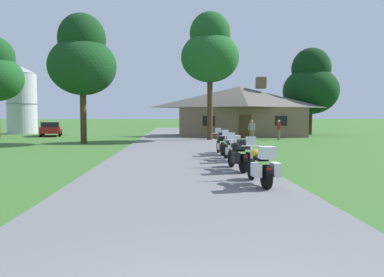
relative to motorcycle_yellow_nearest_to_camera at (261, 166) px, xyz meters
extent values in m
plane|color=#386628|center=(-2.18, 12.77, -0.61)|extent=(500.00, 500.00, 0.00)
cube|color=slate|center=(-2.18, 10.77, -0.58)|extent=(6.40, 80.00, 0.06)
cylinder|color=black|center=(-0.07, 0.96, -0.23)|extent=(0.15, 0.65, 0.64)
cylinder|color=black|center=(0.03, -0.48, -0.23)|extent=(0.20, 0.65, 0.64)
cube|color=silver|center=(-0.02, 0.22, -0.17)|extent=(0.30, 0.58, 0.30)
ellipsoid|color=gold|center=(-0.03, 0.48, 0.28)|extent=(0.33, 0.54, 0.26)
cube|color=black|center=(0.00, 0.02, 0.19)|extent=(0.31, 0.54, 0.10)
cylinder|color=silver|center=(-0.06, 0.92, 0.47)|extent=(0.66, 0.08, 0.03)
cylinder|color=silver|center=(-0.07, 0.96, 0.13)|extent=(0.08, 0.24, 0.73)
cube|color=#B2BCC6|center=(-0.07, 1.02, 0.61)|extent=(0.33, 0.13, 0.27)
sphere|color=silver|center=(-0.06, 0.92, 0.33)|extent=(0.11, 0.11, 0.11)
cube|color=silver|center=(0.03, -0.53, 0.41)|extent=(0.42, 0.39, 0.32)
cube|color=red|center=(0.05, -0.70, 0.00)|extent=(0.14, 0.04, 0.06)
cylinder|color=silver|center=(0.15, -0.15, -0.33)|extent=(0.11, 0.55, 0.07)
cube|color=silver|center=(-0.23, -0.44, -0.05)|extent=(0.23, 0.41, 0.36)
cube|color=silver|center=(0.29, -0.41, -0.05)|extent=(0.23, 0.41, 0.36)
cylinder|color=black|center=(-0.24, 3.76, -0.23)|extent=(0.20, 0.65, 0.64)
cylinder|color=black|center=(-0.05, 2.33, -0.23)|extent=(0.24, 0.66, 0.64)
cube|color=silver|center=(-0.14, 3.03, -0.17)|extent=(0.33, 0.59, 0.30)
ellipsoid|color=black|center=(-0.18, 3.29, 0.28)|extent=(0.37, 0.56, 0.26)
cube|color=black|center=(-0.12, 2.83, 0.19)|extent=(0.35, 0.55, 0.10)
cylinder|color=silver|center=(-0.24, 3.72, 0.47)|extent=(0.66, 0.12, 0.03)
cylinder|color=silver|center=(-0.24, 3.76, 0.13)|extent=(0.09, 0.24, 0.73)
cube|color=#B2BCC6|center=(-0.25, 3.82, 0.61)|extent=(0.33, 0.15, 0.27)
sphere|color=silver|center=(-0.24, 3.72, 0.33)|extent=(0.11, 0.11, 0.11)
cube|color=black|center=(-0.04, 2.28, 0.41)|extent=(0.45, 0.41, 0.32)
cube|color=red|center=(-0.02, 2.12, 0.00)|extent=(0.14, 0.05, 0.06)
cylinder|color=silver|center=(0.05, 2.67, -0.33)|extent=(0.14, 0.55, 0.07)
cube|color=black|center=(-0.31, 2.35, -0.05)|extent=(0.25, 0.42, 0.36)
cube|color=black|center=(0.20, 2.42, -0.05)|extent=(0.25, 0.42, 0.36)
cylinder|color=black|center=(-0.06, 6.62, -0.23)|extent=(0.18, 0.65, 0.64)
cylinder|color=black|center=(0.10, 5.19, -0.23)|extent=(0.23, 0.65, 0.64)
cube|color=silver|center=(0.03, 5.89, -0.17)|extent=(0.32, 0.59, 0.30)
ellipsoid|color=#1E3899|center=(0.00, 6.14, 0.28)|extent=(0.36, 0.55, 0.26)
cube|color=black|center=(0.05, 5.69, 0.19)|extent=(0.34, 0.55, 0.10)
cylinder|color=silver|center=(-0.05, 6.58, 0.47)|extent=(0.66, 0.11, 0.03)
cylinder|color=silver|center=(-0.06, 6.62, 0.13)|extent=(0.09, 0.24, 0.73)
cube|color=#B2BCC6|center=(-0.06, 6.68, 0.61)|extent=(0.33, 0.14, 0.27)
sphere|color=silver|center=(-0.05, 6.58, 0.33)|extent=(0.11, 0.11, 0.11)
cube|color=silver|center=(0.11, 5.14, 0.41)|extent=(0.44, 0.40, 0.32)
cube|color=red|center=(0.13, 4.97, 0.00)|extent=(0.14, 0.05, 0.06)
cylinder|color=silver|center=(0.21, 5.52, -0.33)|extent=(0.13, 0.55, 0.07)
cylinder|color=black|center=(-0.09, 9.17, -0.23)|extent=(0.13, 0.64, 0.64)
cylinder|color=black|center=(-0.05, 7.73, -0.23)|extent=(0.17, 0.64, 0.64)
cube|color=silver|center=(-0.07, 8.43, -0.17)|extent=(0.28, 0.57, 0.30)
ellipsoid|color=maroon|center=(-0.08, 8.69, 0.28)|extent=(0.31, 0.53, 0.26)
cube|color=black|center=(-0.07, 8.23, 0.19)|extent=(0.29, 0.53, 0.10)
cylinder|color=silver|center=(-0.09, 9.13, 0.47)|extent=(0.66, 0.05, 0.03)
cylinder|color=silver|center=(-0.09, 9.17, 0.13)|extent=(0.07, 0.24, 0.73)
cube|color=#B2BCC6|center=(-0.09, 9.23, 0.61)|extent=(0.32, 0.12, 0.27)
sphere|color=silver|center=(-0.09, 9.13, 0.33)|extent=(0.11, 0.11, 0.11)
cube|color=black|center=(-0.05, 7.68, 0.41)|extent=(0.41, 0.37, 0.32)
cube|color=red|center=(-0.05, 7.51, 0.00)|extent=(0.14, 0.03, 0.06)
cylinder|color=silver|center=(0.08, 8.05, -0.33)|extent=(0.09, 0.55, 0.07)
cube|color=brown|center=(4.04, 26.35, 0.81)|extent=(11.86, 6.07, 2.83)
pyramid|color=#5B5651|center=(4.04, 26.35, 3.27)|extent=(12.57, 6.43, 2.09)
cube|color=brown|center=(6.18, 26.35, 4.66)|extent=(0.90, 0.90, 1.10)
cube|color=#472D19|center=(4.04, 23.28, 0.44)|extent=(1.10, 0.08, 2.10)
cube|color=black|center=(0.72, 23.28, 0.95)|extent=(1.10, 0.06, 0.90)
cube|color=black|center=(7.36, 23.28, 0.95)|extent=(1.10, 0.06, 0.90)
cylinder|color=#75664C|center=(6.28, 20.31, -0.18)|extent=(0.14, 0.14, 0.86)
cylinder|color=#75664C|center=(6.29, 20.13, -0.18)|extent=(0.14, 0.14, 0.86)
cube|color=#A8231E|center=(6.28, 20.22, 0.53)|extent=(0.24, 0.37, 0.56)
cylinder|color=#A8231E|center=(6.27, 20.45, 0.51)|extent=(0.09, 0.09, 0.58)
cylinder|color=#A8231E|center=(6.29, 19.99, 0.51)|extent=(0.09, 0.09, 0.58)
sphere|color=tan|center=(6.28, 20.22, 0.95)|extent=(0.21, 0.21, 0.21)
cylinder|color=#75664C|center=(3.80, 18.85, -0.18)|extent=(0.14, 0.14, 0.86)
cylinder|color=#75664C|center=(3.62, 18.81, -0.18)|extent=(0.14, 0.14, 0.86)
cube|color=gray|center=(3.71, 18.83, 0.53)|extent=(0.40, 0.29, 0.56)
cylinder|color=gray|center=(3.94, 18.88, 0.51)|extent=(0.09, 0.09, 0.58)
cylinder|color=gray|center=(3.49, 18.78, 0.51)|extent=(0.09, 0.09, 0.58)
sphere|color=tan|center=(3.71, 18.83, 0.95)|extent=(0.21, 0.21, 0.21)
cylinder|color=#B2AD99|center=(3.71, 18.83, 1.05)|extent=(0.22, 0.22, 0.05)
cylinder|color=#422D19|center=(-8.92, 16.77, 1.49)|extent=(0.44, 0.44, 4.19)
ellipsoid|color=#143D19|center=(-8.92, 16.77, 4.90)|extent=(4.79, 4.79, 4.07)
ellipsoid|color=#123716|center=(-8.92, 16.77, 6.82)|extent=(3.36, 3.36, 3.60)
cylinder|color=#422D19|center=(0.49, 19.91, 2.10)|extent=(0.44, 0.44, 5.42)
ellipsoid|color=#1E5623|center=(0.49, 19.91, 6.10)|extent=(4.69, 4.69, 3.99)
ellipsoid|color=#1B4E20|center=(0.49, 19.91, 7.97)|extent=(3.28, 3.28, 3.52)
cylinder|color=#422D19|center=(12.19, 28.96, 0.93)|extent=(0.44, 0.44, 3.08)
ellipsoid|color=#0F3314|center=(12.19, 28.96, 4.08)|extent=(5.87, 5.87, 4.99)
ellipsoid|color=black|center=(12.19, 28.96, 6.43)|extent=(4.11, 4.11, 4.40)
cylinder|color=#B2B7BC|center=(-19.45, 32.17, 2.75)|extent=(3.17, 3.17, 6.72)
cone|color=#999EA3|center=(-19.45, 32.17, 6.51)|extent=(3.24, 3.24, 0.79)
cylinder|color=gray|center=(-19.45, 32.17, 2.75)|extent=(3.27, 3.27, 0.15)
cube|color=maroon|center=(-14.67, 27.23, 0.01)|extent=(2.94, 4.92, 0.60)
cube|color=black|center=(-14.62, 27.03, 0.55)|extent=(2.38, 3.52, 0.48)
cylinder|color=black|center=(-15.84, 28.39, -0.29)|extent=(0.37, 0.67, 0.64)
cylinder|color=black|center=(-14.21, 28.82, -0.29)|extent=(0.37, 0.67, 0.64)
cylinder|color=black|center=(-15.13, 25.63, -0.29)|extent=(0.37, 0.67, 0.64)
cylinder|color=black|center=(-13.49, 26.06, -0.29)|extent=(0.37, 0.67, 0.64)
camera|label=1|loc=(-2.38, -9.97, 1.36)|focal=34.43mm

